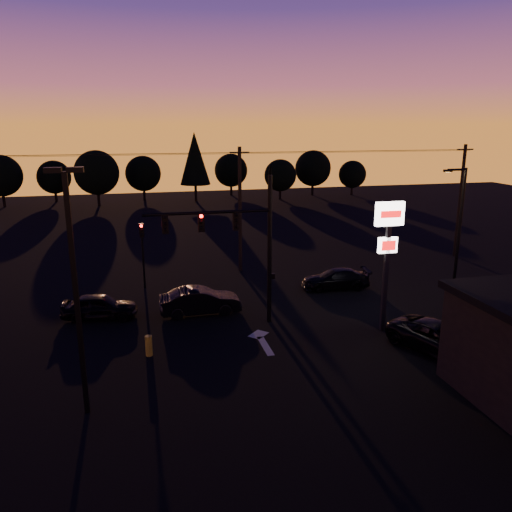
# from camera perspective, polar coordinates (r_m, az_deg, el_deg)

# --- Properties ---
(ground) EXTENTS (120.00, 120.00, 0.00)m
(ground) POSITION_cam_1_polar(r_m,az_deg,el_deg) (23.83, 0.51, -11.35)
(ground) COLOR black
(ground) RESTS_ON ground
(lane_arrow) EXTENTS (1.20, 3.10, 0.01)m
(lane_arrow) POSITION_cam_1_polar(r_m,az_deg,el_deg) (25.40, 0.69, -9.61)
(lane_arrow) COLOR beige
(lane_arrow) RESTS_ON ground
(traffic_signal_mast) EXTENTS (6.79, 0.52, 8.58)m
(traffic_signal_mast) POSITION_cam_1_polar(r_m,az_deg,el_deg) (25.86, -1.84, 2.37)
(traffic_signal_mast) COLOR black
(traffic_signal_mast) RESTS_ON ground
(secondary_signal) EXTENTS (0.30, 0.31, 4.35)m
(secondary_signal) POSITION_cam_1_polar(r_m,az_deg,el_deg) (33.11, -12.85, 1.10)
(secondary_signal) COLOR black
(secondary_signal) RESTS_ON ground
(parking_lot_light) EXTENTS (1.25, 0.30, 9.14)m
(parking_lot_light) POSITION_cam_1_polar(r_m,az_deg,el_deg) (18.63, -20.03, -2.45)
(parking_lot_light) COLOR black
(parking_lot_light) RESTS_ON ground
(pylon_sign) EXTENTS (1.50, 0.28, 6.80)m
(pylon_sign) POSITION_cam_1_polar(r_m,az_deg,el_deg) (25.99, 14.85, 1.89)
(pylon_sign) COLOR black
(pylon_sign) RESTS_ON ground
(streetlight) EXTENTS (1.55, 0.35, 8.00)m
(streetlight) POSITION_cam_1_polar(r_m,az_deg,el_deg) (33.05, 22.12, 3.11)
(streetlight) COLOR black
(streetlight) RESTS_ON ground
(utility_pole_1) EXTENTS (1.40, 0.26, 9.00)m
(utility_pole_1) POSITION_cam_1_polar(r_m,az_deg,el_deg) (35.97, -1.84, 5.36)
(utility_pole_1) COLOR black
(utility_pole_1) RESTS_ON ground
(utility_pole_2) EXTENTS (1.40, 0.26, 9.00)m
(utility_pole_2) POSITION_cam_1_polar(r_m,az_deg,el_deg) (43.34, 22.27, 5.89)
(utility_pole_2) COLOR black
(utility_pole_2) RESTS_ON ground
(power_wires) EXTENTS (36.00, 1.22, 0.07)m
(power_wires) POSITION_cam_1_polar(r_m,az_deg,el_deg) (35.53, -1.90, 11.69)
(power_wires) COLOR black
(power_wires) RESTS_ON ground
(bollard) EXTENTS (0.33, 0.33, 0.98)m
(bollard) POSITION_cam_1_polar(r_m,az_deg,el_deg) (24.20, -12.16, -10.00)
(bollard) COLOR gold
(bollard) RESTS_ON ground
(tree_0) EXTENTS (5.36, 5.36, 6.74)m
(tree_0) POSITION_cam_1_polar(r_m,az_deg,el_deg) (72.97, -27.15, 8.17)
(tree_0) COLOR black
(tree_0) RESTS_ON ground
(tree_1) EXTENTS (4.54, 4.54, 5.71)m
(tree_1) POSITION_cam_1_polar(r_m,az_deg,el_deg) (74.84, -22.08, 8.35)
(tree_1) COLOR black
(tree_1) RESTS_ON ground
(tree_2) EXTENTS (5.77, 5.78, 7.26)m
(tree_2) POSITION_cam_1_polar(r_m,az_deg,el_deg) (69.17, -17.76, 9.06)
(tree_2) COLOR black
(tree_2) RESTS_ON ground
(tree_3) EXTENTS (4.95, 4.95, 6.22)m
(tree_3) POSITION_cam_1_polar(r_m,az_deg,el_deg) (73.05, -12.77, 9.18)
(tree_3) COLOR black
(tree_3) RESTS_ON ground
(tree_4) EXTENTS (4.18, 4.18, 9.50)m
(tree_4) POSITION_cam_1_polar(r_m,az_deg,el_deg) (70.36, -7.01, 11.01)
(tree_4) COLOR black
(tree_4) RESTS_ON ground
(tree_5) EXTENTS (4.95, 4.95, 6.22)m
(tree_5) POSITION_cam_1_polar(r_m,az_deg,el_deg) (76.37, -2.88, 9.75)
(tree_5) COLOR black
(tree_5) RESTS_ON ground
(tree_6) EXTENTS (4.54, 4.54, 5.71)m
(tree_6) POSITION_cam_1_polar(r_m,az_deg,el_deg) (72.00, 2.79, 9.19)
(tree_6) COLOR black
(tree_6) RESTS_ON ground
(tree_7) EXTENTS (5.36, 5.36, 6.74)m
(tree_7) POSITION_cam_1_polar(r_m,az_deg,el_deg) (76.65, 6.53, 9.93)
(tree_7) COLOR black
(tree_7) RESTS_ON ground
(tree_8) EXTENTS (4.12, 4.12, 5.19)m
(tree_8) POSITION_cam_1_polar(r_m,az_deg,el_deg) (78.08, 10.96, 9.15)
(tree_8) COLOR black
(tree_8) RESTS_ON ground
(car_left) EXTENTS (4.30, 2.23, 1.40)m
(car_left) POSITION_cam_1_polar(r_m,az_deg,el_deg) (29.20, -17.43, -5.52)
(car_left) COLOR black
(car_left) RESTS_ON ground
(car_mid) EXTENTS (4.59, 1.65, 1.51)m
(car_mid) POSITION_cam_1_polar(r_m,az_deg,el_deg) (28.72, -6.40, -5.13)
(car_mid) COLOR black
(car_mid) RESTS_ON ground
(car_right) EXTENTS (4.64, 2.29, 1.30)m
(car_right) POSITION_cam_1_polar(r_m,az_deg,el_deg) (33.27, 9.08, -2.60)
(car_right) COLOR black
(car_right) RESTS_ON ground
(suv_parked) EXTENTS (4.08, 5.57, 1.41)m
(suv_parked) POSITION_cam_1_polar(r_m,az_deg,el_deg) (25.45, 20.27, -8.82)
(suv_parked) COLOR black
(suv_parked) RESTS_ON ground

